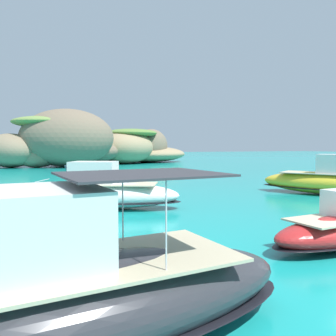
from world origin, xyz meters
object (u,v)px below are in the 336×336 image
Objects in this scene: motorboat_white at (101,193)px; islet_large at (62,143)px; motorboat_charcoal at (47,301)px; islet_small at (134,150)px; motorboat_yellow at (332,181)px.

islet_large is at bearing 85.71° from motorboat_white.
islet_large is at bearing 82.74° from motorboat_charcoal.
islet_large is 2.75× the size of motorboat_charcoal.
islet_large is 2.92× the size of motorboat_white.
islet_large is 1.00× the size of islet_small.
motorboat_yellow is at bearing -5.12° from motorboat_white.
motorboat_charcoal is 1.06× the size of motorboat_white.
motorboat_charcoal is at bearing -149.77° from motorboat_yellow.
islet_small reaches higher than motorboat_charcoal.
islet_small is at bearing 70.32° from motorboat_charcoal.
islet_small is at bearing 87.14° from motorboat_yellow.
islet_small is 2.91× the size of motorboat_white.
motorboat_white is at bearing 174.88° from motorboat_yellow.
motorboat_white is (4.19, 14.00, -0.07)m from motorboat_charcoal.
islet_small is 71.68m from motorboat_charcoal.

